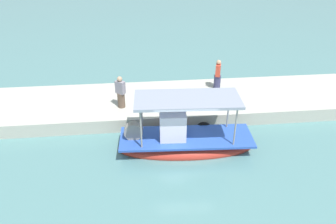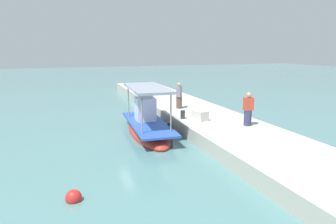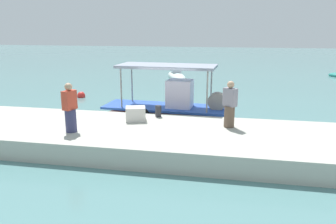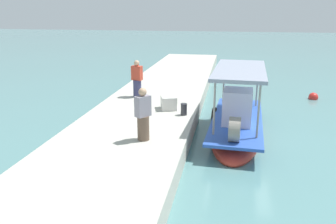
{
  "view_description": "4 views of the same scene",
  "coord_description": "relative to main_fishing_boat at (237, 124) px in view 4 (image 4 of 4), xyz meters",
  "views": [
    {
      "loc": [
        1.81,
        11.46,
        8.68
      ],
      "look_at": [
        0.44,
        -2.11,
        0.81
      ],
      "focal_mm": 34.88,
      "sensor_mm": 36.0,
      "label": 1
    },
    {
      "loc": [
        -15.13,
        3.95,
        4.49
      ],
      "look_at": [
        0.21,
        -1.46,
        1.04
      ],
      "focal_mm": 32.32,
      "sensor_mm": 36.0,
      "label": 2
    },
    {
      "loc": [
        2.77,
        -14.73,
        4.13
      ],
      "look_at": [
        0.14,
        -1.47,
        0.71
      ],
      "focal_mm": 35.66,
      "sensor_mm": 36.0,
      "label": 3
    },
    {
      "loc": [
        12.44,
        -0.53,
        4.63
      ],
      "look_at": [
        0.37,
        -2.73,
        0.92
      ],
      "focal_mm": 36.95,
      "sensor_mm": 36.0,
      "label": 4
    }
  ],
  "objects": [
    {
      "name": "mooring_bollard",
      "position": [
        -0.03,
        -2.0,
        0.47
      ],
      "size": [
        0.24,
        0.24,
        0.45
      ],
      "primitive_type": "cylinder",
      "color": "#2D2D33",
      "rests_on": "dock_quay"
    },
    {
      "name": "dock_quay",
      "position": [
        0.07,
        -3.67,
        -0.1
      ],
      "size": [
        36.0,
        4.22,
        0.69
      ],
      "primitive_type": "cube",
      "color": "#B8B6A8",
      "rests_on": "ground_plane"
    },
    {
      "name": "cargo_crate",
      "position": [
        -0.76,
        -2.72,
        0.51
      ],
      "size": [
        0.88,
        0.78,
        0.53
      ],
      "primitive_type": "cube",
      "rotation": [
        0.0,
        0.0,
        0.3
      ],
      "color": "silver",
      "rests_on": "dock_quay"
    },
    {
      "name": "main_fishing_boat",
      "position": [
        0.0,
        0.0,
        0.0
      ],
      "size": [
        6.09,
        2.13,
        2.88
      ],
      "color": "red",
      "rests_on": "ground_plane"
    },
    {
      "name": "fisherman_by_crate",
      "position": [
        2.76,
        -2.89,
        1.0
      ],
      "size": [
        0.53,
        0.51,
        1.65
      ],
      "color": "brown",
      "rests_on": "dock_quay"
    },
    {
      "name": "ground_plane",
      "position": [
        0.07,
        0.2,
        -0.44
      ],
      "size": [
        120.0,
        120.0,
        0.0
      ],
      "primitive_type": "plane",
      "color": "slate"
    },
    {
      "name": "fisherman_near_bollard",
      "position": [
        -2.5,
        -4.51,
        1.01
      ],
      "size": [
        0.46,
        0.53,
        1.68
      ],
      "color": "#36375D",
      "rests_on": "dock_quay"
    },
    {
      "name": "marker_buoy",
      "position": [
        -6.26,
        4.06,
        -0.34
      ],
      "size": [
        0.49,
        0.49,
        0.49
      ],
      "color": "red",
      "rests_on": "ground_plane"
    }
  ]
}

